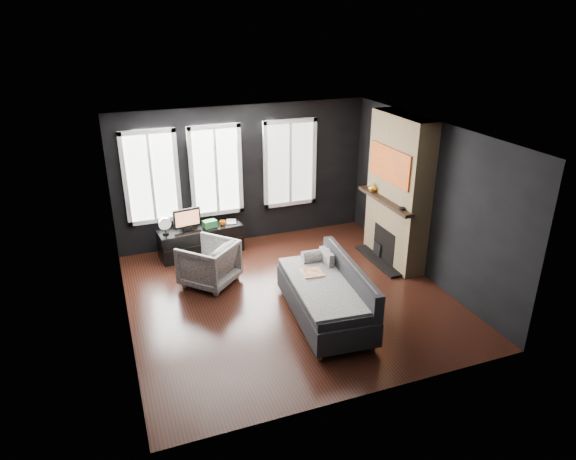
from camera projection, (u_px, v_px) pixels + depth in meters
name	position (u px, v px, depth m)	size (l,w,h in m)	color
floor	(289.00, 297.00, 8.36)	(5.00, 5.00, 0.00)	black
ceiling	(289.00, 132.00, 7.30)	(5.00, 5.00, 0.00)	white
wall_back	(244.00, 175.00, 9.98)	(5.00, 0.02, 2.70)	black
wall_left	(118.00, 244.00, 7.03)	(0.02, 5.00, 2.70)	black
wall_right	(427.00, 201.00, 8.64)	(0.02, 5.00, 2.70)	black
windows	(219.00, 124.00, 9.40)	(4.00, 0.16, 1.76)	white
fireplace	(398.00, 191.00, 9.09)	(0.70, 1.62, 2.70)	#93724C
sofa	(325.00, 293.00, 7.61)	(1.03, 2.07, 0.89)	black
stripe_pillow	(326.00, 262.00, 8.11)	(0.09, 0.38, 0.38)	gray
armchair	(209.00, 261.00, 8.62)	(0.81, 0.76, 0.84)	silver
media_console	(201.00, 241.00, 9.74)	(1.57, 0.49, 0.54)	black
monitor	(187.00, 218.00, 9.46)	(0.53, 0.11, 0.47)	black
desk_fan	(165.00, 226.00, 9.31)	(0.23, 0.23, 0.33)	gray
mug	(223.00, 222.00, 9.74)	(0.12, 0.09, 0.12)	#D56C04
book	(226.00, 217.00, 9.84)	(0.18, 0.02, 0.24)	#B6AA8F
storage_box	(210.00, 224.00, 9.64)	(0.24, 0.16, 0.13)	#317E42
mantel_vase	(373.00, 187.00, 9.41)	(0.16, 0.17, 0.16)	#DFCA45
mantel_clock	(402.00, 209.00, 8.58)	(0.11, 0.11, 0.04)	black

